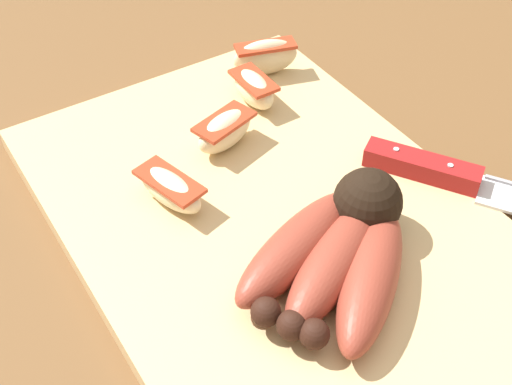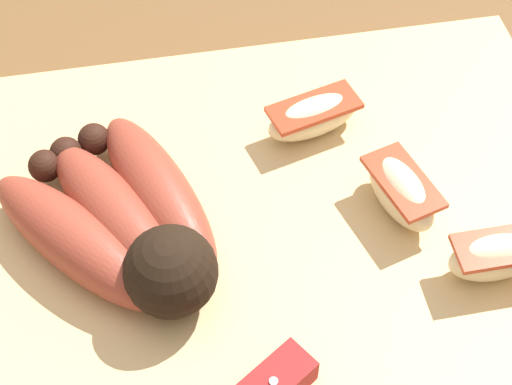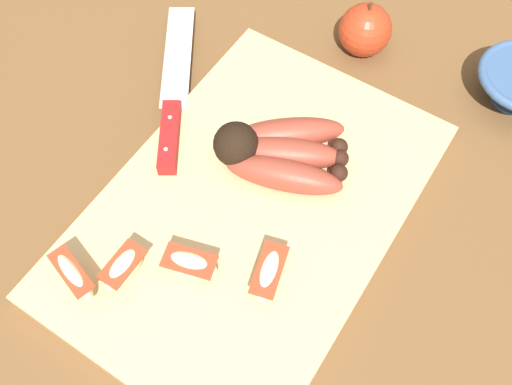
{
  "view_description": "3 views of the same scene",
  "coord_description": "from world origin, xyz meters",
  "px_view_note": "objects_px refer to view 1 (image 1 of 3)",
  "views": [
    {
      "loc": [
        0.31,
        -0.22,
        0.42
      ],
      "look_at": [
        -0.0,
        -0.02,
        0.06
      ],
      "focal_mm": 47.52,
      "sensor_mm": 36.0,
      "label": 1
    },
    {
      "loc": [
        0.04,
        0.3,
        0.44
      ],
      "look_at": [
        -0.01,
        -0.0,
        0.04
      ],
      "focal_mm": 57.61,
      "sensor_mm": 36.0,
      "label": 2
    },
    {
      "loc": [
        -0.27,
        -0.18,
        0.61
      ],
      "look_at": [
        0.01,
        0.0,
        0.03
      ],
      "focal_mm": 40.56,
      "sensor_mm": 36.0,
      "label": 3
    }
  ],
  "objects_px": {
    "banana_bunch": "(339,251)",
    "apple_wedge_middle": "(254,88)",
    "apple_wedge_near": "(265,56)",
    "apple_wedge_far": "(225,130)",
    "apple_wedge_extra": "(170,189)",
    "chefs_knife": "(478,184)"
  },
  "relations": [
    {
      "from": "banana_bunch",
      "to": "apple_wedge_middle",
      "type": "height_order",
      "value": "banana_bunch"
    },
    {
      "from": "apple_wedge_near",
      "to": "apple_wedge_far",
      "type": "distance_m",
      "value": 0.12
    },
    {
      "from": "banana_bunch",
      "to": "apple_wedge_extra",
      "type": "xyz_separation_m",
      "value": [
        -0.13,
        -0.07,
        -0.01
      ]
    },
    {
      "from": "banana_bunch",
      "to": "chefs_knife",
      "type": "bearing_deg",
      "value": 92.09
    },
    {
      "from": "apple_wedge_far",
      "to": "apple_wedge_extra",
      "type": "xyz_separation_m",
      "value": [
        0.04,
        -0.07,
        -0.0
      ]
    },
    {
      "from": "apple_wedge_far",
      "to": "chefs_knife",
      "type": "bearing_deg",
      "value": 42.29
    },
    {
      "from": "banana_bunch",
      "to": "apple_wedge_middle",
      "type": "bearing_deg",
      "value": 164.16
    },
    {
      "from": "banana_bunch",
      "to": "apple_wedge_middle",
      "type": "relative_size",
      "value": 2.89
    },
    {
      "from": "banana_bunch",
      "to": "apple_wedge_near",
      "type": "distance_m",
      "value": 0.27
    },
    {
      "from": "chefs_knife",
      "to": "apple_wedge_middle",
      "type": "relative_size",
      "value": 4.4
    },
    {
      "from": "banana_bunch",
      "to": "chefs_knife",
      "type": "distance_m",
      "value": 0.15
    },
    {
      "from": "banana_bunch",
      "to": "apple_wedge_far",
      "type": "distance_m",
      "value": 0.17
    },
    {
      "from": "apple_wedge_far",
      "to": "apple_wedge_extra",
      "type": "distance_m",
      "value": 0.08
    },
    {
      "from": "banana_bunch",
      "to": "apple_wedge_extra",
      "type": "relative_size",
      "value": 2.3
    },
    {
      "from": "apple_wedge_extra",
      "to": "apple_wedge_middle",
      "type": "bearing_deg",
      "value": 121.13
    },
    {
      "from": "chefs_knife",
      "to": "apple_wedge_far",
      "type": "xyz_separation_m",
      "value": [
        -0.16,
        -0.15,
        0.01
      ]
    },
    {
      "from": "apple_wedge_near",
      "to": "apple_wedge_middle",
      "type": "height_order",
      "value": "apple_wedge_near"
    },
    {
      "from": "chefs_knife",
      "to": "apple_wedge_far",
      "type": "distance_m",
      "value": 0.22
    },
    {
      "from": "chefs_knife",
      "to": "apple_wedge_near",
      "type": "distance_m",
      "value": 0.25
    },
    {
      "from": "apple_wedge_extra",
      "to": "apple_wedge_far",
      "type": "bearing_deg",
      "value": 117.37
    },
    {
      "from": "banana_bunch",
      "to": "chefs_knife",
      "type": "height_order",
      "value": "banana_bunch"
    },
    {
      "from": "banana_bunch",
      "to": "chefs_knife",
      "type": "xyz_separation_m",
      "value": [
        -0.01,
        0.15,
        -0.01
      ]
    }
  ]
}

